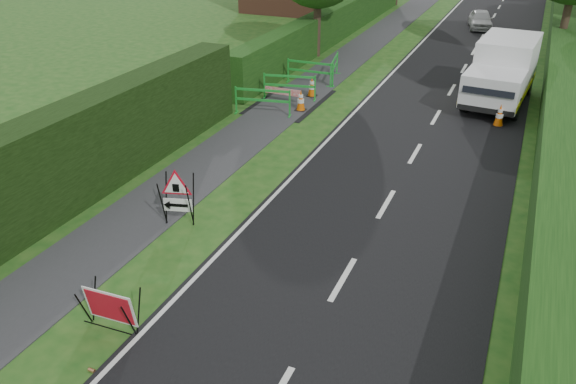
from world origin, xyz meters
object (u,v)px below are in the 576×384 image
(works_van, at_px, (503,70))
(hatchback_car, at_px, (481,19))
(triangle_sign, at_px, (175,194))
(red_rect_sign, at_px, (110,308))

(works_van, relative_size, hatchback_car, 1.68)
(triangle_sign, height_order, hatchback_car, triangle_sign)
(hatchback_car, bearing_deg, red_rect_sign, -106.74)
(red_rect_sign, height_order, hatchback_car, hatchback_car)
(works_van, xyz_separation_m, hatchback_car, (-2.28, 13.65, -0.70))
(triangle_sign, relative_size, hatchback_car, 0.40)
(triangle_sign, bearing_deg, hatchback_car, 65.00)
(works_van, bearing_deg, hatchback_car, 104.26)
(red_rect_sign, xyz_separation_m, hatchback_car, (2.98, 30.07, 0.04))
(red_rect_sign, bearing_deg, hatchback_car, 81.22)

